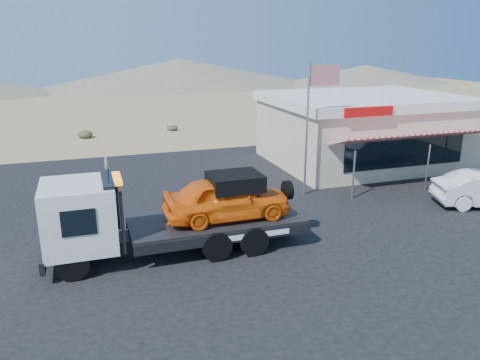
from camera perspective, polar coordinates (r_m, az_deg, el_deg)
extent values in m
plane|color=#A2855C|center=(16.36, -0.12, -8.22)|extent=(120.00, 120.00, 0.00)
cube|color=black|center=(19.59, 2.65, -3.89)|extent=(32.00, 24.00, 0.02)
cylinder|color=black|center=(14.91, -19.72, -9.71)|extent=(0.98, 0.29, 0.98)
cylinder|color=black|center=(16.70, -19.67, -6.82)|extent=(0.98, 0.29, 0.98)
cylinder|color=black|center=(15.34, -2.96, -7.91)|extent=(0.98, 0.54, 0.98)
cylinder|color=black|center=(17.09, -4.75, -5.30)|extent=(0.98, 0.54, 0.98)
cylinder|color=black|center=(15.70, 1.54, -7.30)|extent=(0.98, 0.54, 0.98)
cylinder|color=black|center=(17.40, -0.67, -4.82)|extent=(0.98, 0.54, 0.98)
cube|color=black|center=(15.99, -6.65, -6.38)|extent=(8.02, 0.98, 0.29)
cube|color=silver|center=(15.35, -19.03, -4.10)|extent=(2.15, 2.30, 2.05)
cube|color=black|center=(15.13, -15.76, -1.35)|extent=(0.34, 1.96, 0.88)
cube|color=black|center=(15.38, -14.46, -3.85)|extent=(0.10, 2.15, 1.96)
cube|color=orange|center=(15.04, -14.77, 0.17)|extent=(0.24, 1.17, 0.15)
cube|color=black|center=(16.12, -2.93, -5.06)|extent=(5.87, 2.25, 0.15)
imported|color=#FF650D|center=(15.94, -1.61, -2.20)|extent=(4.31, 1.73, 1.47)
cube|color=black|center=(15.85, -0.62, -0.18)|extent=(1.76, 1.47, 0.54)
cube|color=#BCA98E|center=(28.11, 14.59, 5.55)|extent=(10.00, 8.00, 3.40)
cube|color=white|center=(27.82, 14.89, 9.49)|extent=(10.40, 8.40, 0.50)
cube|color=red|center=(22.93, 15.42, 8.02)|extent=(2.60, 0.12, 0.45)
cube|color=black|center=(24.96, 19.53, 3.29)|extent=(7.00, 0.06, 1.60)
cube|color=red|center=(24.10, 21.02, 5.01)|extent=(9.00, 1.73, 0.61)
cylinder|color=#99999E|center=(21.46, 13.68, 0.61)|extent=(0.08, 0.08, 2.20)
cylinder|color=#99999E|center=(23.79, 21.88, 1.43)|extent=(0.08, 0.08, 2.20)
cylinder|color=#99999E|center=(21.17, 8.15, 5.99)|extent=(0.10, 0.10, 6.00)
cube|color=#B20C14|center=(21.22, 10.28, 12.46)|extent=(1.50, 0.02, 0.90)
ellipsoid|color=#363C20|center=(36.25, -18.36, 5.35)|extent=(1.08, 1.08, 0.58)
ellipsoid|color=#363C20|center=(37.66, -8.26, 6.34)|extent=(0.86, 0.86, 0.46)
cone|color=#726B59|center=(73.71, -7.23, 12.84)|extent=(44.00, 44.00, 4.20)
cone|color=#726B59|center=(81.61, 15.02, 12.36)|extent=(32.00, 32.00, 3.00)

